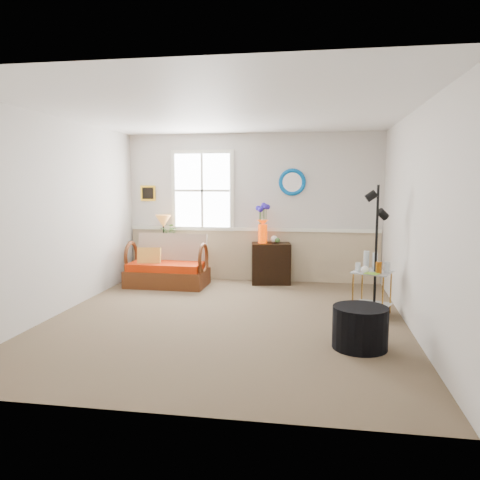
# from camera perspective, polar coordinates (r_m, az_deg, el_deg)

# --- Properties ---
(floor) EXTENTS (4.50, 5.00, 0.01)m
(floor) POSITION_cam_1_polar(r_m,az_deg,el_deg) (6.08, -1.73, -9.65)
(floor) COLOR brown
(floor) RESTS_ON ground
(ceiling) EXTENTS (4.50, 5.00, 0.01)m
(ceiling) POSITION_cam_1_polar(r_m,az_deg,el_deg) (5.88, -1.83, 15.39)
(ceiling) COLOR white
(ceiling) RESTS_ON walls
(walls) EXTENTS (4.51, 5.01, 2.60)m
(walls) POSITION_cam_1_polar(r_m,az_deg,el_deg) (5.84, -1.78, 2.67)
(walls) COLOR silver
(walls) RESTS_ON floor
(wainscot) EXTENTS (4.46, 0.02, 0.90)m
(wainscot) POSITION_cam_1_polar(r_m,az_deg,el_deg) (8.37, 1.47, -1.87)
(wainscot) COLOR tan
(wainscot) RESTS_ON walls
(chair_rail) EXTENTS (4.46, 0.04, 0.06)m
(chair_rail) POSITION_cam_1_polar(r_m,az_deg,el_deg) (8.30, 1.47, 1.33)
(chair_rail) COLOR white
(chair_rail) RESTS_ON walls
(window) EXTENTS (1.14, 0.06, 1.44)m
(window) POSITION_cam_1_polar(r_m,az_deg,el_deg) (8.43, -4.62, 6.02)
(window) COLOR white
(window) RESTS_ON walls
(picture) EXTENTS (0.28, 0.03, 0.28)m
(picture) POSITION_cam_1_polar(r_m,az_deg,el_deg) (8.74, -11.14, 5.62)
(picture) COLOR gold
(picture) RESTS_ON walls
(mirror) EXTENTS (0.47, 0.07, 0.47)m
(mirror) POSITION_cam_1_polar(r_m,az_deg,el_deg) (8.21, 6.39, 7.02)
(mirror) COLOR #0062BB
(mirror) RESTS_ON walls
(loveseat) EXTENTS (1.34, 0.77, 0.87)m
(loveseat) POSITION_cam_1_polar(r_m,az_deg,el_deg) (7.99, -8.87, -2.50)
(loveseat) COLOR #663411
(loveseat) RESTS_ON floor
(throw_pillow) EXTENTS (0.39, 0.15, 0.38)m
(throw_pillow) POSITION_cam_1_polar(r_m,az_deg,el_deg) (7.97, -11.02, -2.28)
(throw_pillow) COLOR orange
(throw_pillow) RESTS_ON loveseat
(lamp_stand) EXTENTS (0.39, 0.39, 0.66)m
(lamp_stand) POSITION_cam_1_polar(r_m,az_deg,el_deg) (8.58, -9.38, -2.57)
(lamp_stand) COLOR black
(lamp_stand) RESTS_ON floor
(table_lamp) EXTENTS (0.31, 0.31, 0.51)m
(table_lamp) POSITION_cam_1_polar(r_m,az_deg,el_deg) (8.50, -9.31, 1.32)
(table_lamp) COLOR orange
(table_lamp) RESTS_ON lamp_stand
(potted_plant) EXTENTS (0.42, 0.44, 0.28)m
(potted_plant) POSITION_cam_1_polar(r_m,az_deg,el_deg) (8.46, -8.51, 0.53)
(potted_plant) COLOR #3D642C
(potted_plant) RESTS_ON lamp_stand
(cabinet) EXTENTS (0.72, 0.52, 0.71)m
(cabinet) POSITION_cam_1_polar(r_m,az_deg,el_deg) (8.13, 3.79, -2.84)
(cabinet) COLOR black
(cabinet) RESTS_ON floor
(flower_vase) EXTENTS (0.27, 0.27, 0.67)m
(flower_vase) POSITION_cam_1_polar(r_m,az_deg,el_deg) (8.06, 2.78, 2.01)
(flower_vase) COLOR #D53400
(flower_vase) RESTS_ON cabinet
(side_table) EXTENTS (0.60, 0.60, 0.58)m
(side_table) POSITION_cam_1_polar(r_m,az_deg,el_deg) (6.46, 15.78, -6.23)
(side_table) COLOR #A1732B
(side_table) RESTS_ON floor
(tabletop_items) EXTENTS (0.56, 0.56, 0.25)m
(tabletop_items) POSITION_cam_1_polar(r_m,az_deg,el_deg) (6.35, 15.86, -2.61)
(tabletop_items) COLOR silver
(tabletop_items) RESTS_ON side_table
(floor_lamp) EXTENTS (0.26, 0.26, 1.71)m
(floor_lamp) POSITION_cam_1_polar(r_m,az_deg,el_deg) (6.35, 16.25, -1.28)
(floor_lamp) COLOR black
(floor_lamp) RESTS_ON floor
(ottoman) EXTENTS (0.70, 0.70, 0.45)m
(ottoman) POSITION_cam_1_polar(r_m,az_deg,el_deg) (5.17, 14.43, -10.29)
(ottoman) COLOR black
(ottoman) RESTS_ON floor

